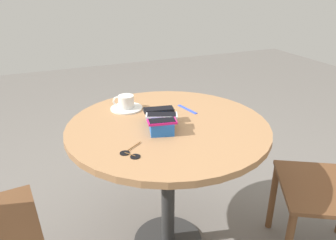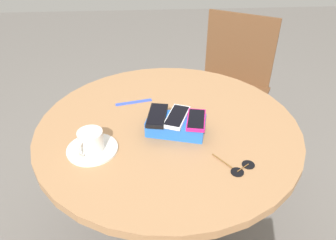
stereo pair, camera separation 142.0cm
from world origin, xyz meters
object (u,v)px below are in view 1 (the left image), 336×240
phone_magenta (162,121)px  phone_black (159,110)px  coffee_cup (126,101)px  sunglasses (131,154)px  phone_white (162,115)px  lanyard_strap (187,109)px  phone_box (160,122)px  round_table (168,144)px  saucer (127,108)px

phone_magenta → phone_black: (0.13, -0.03, 0.00)m
phone_magenta → coffee_cup: size_ratio=1.27×
coffee_cup → sunglasses: coffee_cup is taller
phone_black → phone_white: bearing=170.5°
phone_white → lanyard_strap: size_ratio=1.05×
phone_box → phone_black: size_ratio=1.46×
phone_white → lanyard_strap: bearing=-52.8°
coffee_cup → lanyard_strap: bearing=-114.0°
phone_magenta → lanyard_strap: (0.22, -0.23, -0.06)m
coffee_cup → lanyard_strap: coffee_cup is taller
round_table → lanyard_strap: bearing=-51.8°
coffee_cup → sunglasses: size_ratio=0.85×
round_table → phone_black: bearing=38.5°
phone_box → saucer: phone_box is taller
coffee_cup → sunglasses: bearing=166.2°
phone_black → saucer: phone_black is taller
phone_box → saucer: bearing=16.0°
round_table → sunglasses: bearing=130.1°
phone_box → coffee_cup: size_ratio=2.06×
phone_magenta → phone_black: size_ratio=0.90×
phone_black → lanyard_strap: bearing=-65.5°
phone_white → coffee_cup: coffee_cup is taller
phone_white → coffee_cup: (0.28, 0.09, -0.02)m
phone_white → saucer: 0.30m
sunglasses → phone_magenta: bearing=-57.3°
round_table → phone_white: 0.18m
phone_magenta → lanyard_strap: size_ratio=0.92×
saucer → phone_white: bearing=-163.3°
phone_box → phone_magenta: phone_magenta is taller
phone_black → sunglasses: bearing=139.1°
phone_magenta → sunglasses: size_ratio=1.08×
phone_magenta → phone_white: size_ratio=0.87×
round_table → phone_white: phone_white is taller
phone_black → sunglasses: (-0.24, 0.21, -0.06)m
phone_black → sunglasses: phone_black is taller
coffee_cup → saucer: bearing=-117.5°
saucer → phone_box: bearing=-164.0°
round_table → phone_black: (0.04, 0.03, 0.17)m
round_table → phone_magenta: bearing=144.1°
saucer → lanyard_strap: bearing=-114.0°
round_table → coffee_cup: bearing=26.8°
round_table → lanyard_strap: lanyard_strap is taller
phone_black → round_table: bearing=-141.5°
sunglasses → phone_white: bearing=-48.5°
phone_magenta → phone_box: bearing=-15.6°
round_table → phone_black: phone_black is taller
round_table → phone_box: (-0.02, 0.05, 0.14)m
phone_black → saucer: 0.24m
phone_box → phone_magenta: bearing=164.4°
phone_white → saucer: (0.28, 0.09, -0.06)m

